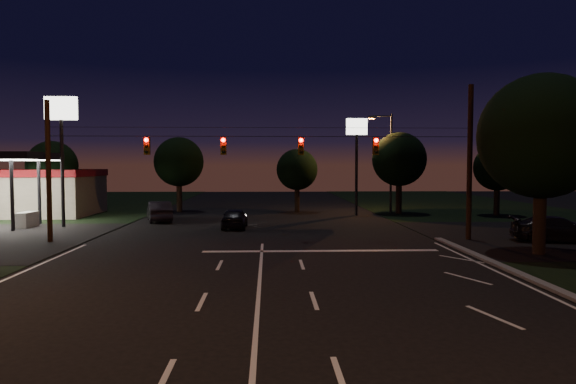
{
  "coord_description": "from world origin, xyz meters",
  "views": [
    {
      "loc": [
        0.33,
        -14.29,
        4.36
      ],
      "look_at": [
        1.34,
        11.72,
        3.0
      ],
      "focal_mm": 32.0,
      "sensor_mm": 36.0,
      "label": 1
    }
  ],
  "objects_px": {
    "car_cross": "(558,229)",
    "car_oncoming_b": "(159,211)",
    "utility_pole_right": "(468,240)",
    "tree_right_near": "(540,138)",
    "car_oncoming_a": "(235,218)"
  },
  "relations": [
    {
      "from": "car_oncoming_b",
      "to": "utility_pole_right",
      "type": "bearing_deg",
      "value": 135.67
    },
    {
      "from": "utility_pole_right",
      "to": "tree_right_near",
      "type": "distance_m",
      "value": 7.61
    },
    {
      "from": "utility_pole_right",
      "to": "car_oncoming_b",
      "type": "relative_size",
      "value": 1.9
    },
    {
      "from": "car_cross",
      "to": "car_oncoming_b",
      "type": "bearing_deg",
      "value": 77.68
    },
    {
      "from": "utility_pole_right",
      "to": "tree_right_near",
      "type": "relative_size",
      "value": 1.03
    },
    {
      "from": "utility_pole_right",
      "to": "tree_right_near",
      "type": "bearing_deg",
      "value": -72.47
    },
    {
      "from": "utility_pole_right",
      "to": "car_oncoming_a",
      "type": "bearing_deg",
      "value": 156.25
    },
    {
      "from": "car_oncoming_b",
      "to": "car_cross",
      "type": "xyz_separation_m",
      "value": [
        24.84,
        -11.85,
        -0.05
      ]
    },
    {
      "from": "car_oncoming_a",
      "to": "car_cross",
      "type": "distance_m",
      "value": 20.07
    },
    {
      "from": "utility_pole_right",
      "to": "car_oncoming_b",
      "type": "height_order",
      "value": "utility_pole_right"
    },
    {
      "from": "car_oncoming_b",
      "to": "car_cross",
      "type": "height_order",
      "value": "car_oncoming_b"
    },
    {
      "from": "tree_right_near",
      "to": "car_cross",
      "type": "distance_m",
      "value": 6.96
    },
    {
      "from": "car_oncoming_a",
      "to": "tree_right_near",
      "type": "bearing_deg",
      "value": 145.92
    },
    {
      "from": "car_cross",
      "to": "utility_pole_right",
      "type": "bearing_deg",
      "value": 90.03
    },
    {
      "from": "tree_right_near",
      "to": "car_oncoming_b",
      "type": "distance_m",
      "value": 27.13
    }
  ]
}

